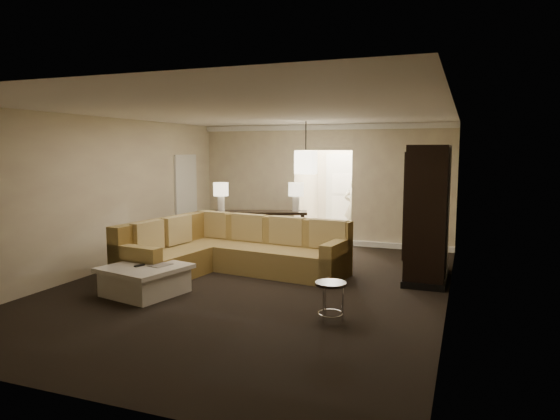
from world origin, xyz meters
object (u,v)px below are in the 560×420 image
at_px(drink_table, 331,293).
at_px(person, 354,203).
at_px(console_table, 259,226).
at_px(sectional_sofa, 229,251).
at_px(armoire, 428,216).
at_px(coffee_table, 145,279).

relative_size(drink_table, person, 0.31).
relative_size(console_table, drink_table, 4.37).
bearing_deg(sectional_sofa, armoire, 20.83).
bearing_deg(coffee_table, person, 74.39).
height_order(coffee_table, person, person).
xyz_separation_m(sectional_sofa, console_table, (-0.39, 2.26, 0.11)).
xyz_separation_m(sectional_sofa, drink_table, (2.38, -1.85, -0.03)).
height_order(armoire, person, armoire).
bearing_deg(console_table, drink_table, -75.61).
relative_size(console_table, person, 1.34).
bearing_deg(drink_table, console_table, 124.03).
height_order(coffee_table, drink_table, drink_table).
bearing_deg(coffee_table, drink_table, -2.86).
bearing_deg(drink_table, person, 99.77).
bearing_deg(armoire, console_table, 158.65).
relative_size(coffee_table, armoire, 0.57).
height_order(sectional_sofa, console_table, sectional_sofa).
distance_m(console_table, drink_table, 4.96).
xyz_separation_m(console_table, armoire, (3.76, -1.47, 0.59)).
height_order(drink_table, person, person).
xyz_separation_m(coffee_table, console_table, (0.20, 3.96, 0.27)).
relative_size(sectional_sofa, drink_table, 7.12).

